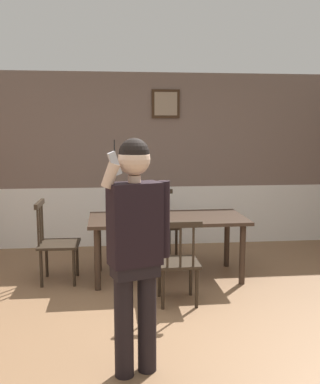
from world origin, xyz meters
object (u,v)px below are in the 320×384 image
Objects in this scene: chair_by_doorway at (159,225)px; chair_at_table_head at (178,262)px; chair_near_window at (56,242)px; person_figure at (136,242)px; dining_table at (167,224)px.

chair_by_doorway is 1.65m from chair_at_table_head.
person_figure is (0.83, -2.09, 0.53)m from chair_near_window.
chair_at_table_head is at bearing -89.50° from dining_table.
dining_table is 0.85m from chair_by_doorway.
dining_table is 1.34m from chair_near_window.
chair_near_window is 1.56m from chair_at_table_head.
chair_by_doorway reaches higher than dining_table.
chair_at_table_head reaches higher than dining_table.
chair_near_window is at bearing 25.61° from chair_by_doorway.
dining_table is at bearing 91.74° from chair_near_window.
chair_by_doorway is 1.05× the size of chair_at_table_head.
chair_by_doorway is (1.31, 0.84, 0.00)m from chair_near_window.
person_figure is at bearing -103.17° from dining_table.
chair_near_window is 1.03× the size of chair_by_doorway.
chair_at_table_head is at bearing 59.81° from chair_near_window.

